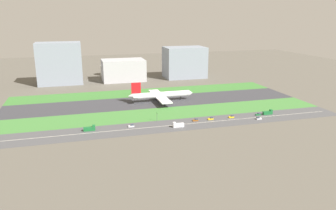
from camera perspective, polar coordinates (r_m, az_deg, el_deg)
ground_plane at (r=321.36m, az=-2.24°, el=0.59°), size 800.00×800.00×0.00m
runway at (r=321.34m, az=-2.25°, el=0.60°), size 280.00×46.00×0.10m
grass_median_north at (r=360.14m, az=-3.80°, el=2.20°), size 280.00×36.00×0.10m
grass_median_south at (r=283.16m, az=-0.26°, el=-1.43°), size 280.00×36.00×0.10m
highway at (r=253.98m, az=1.70°, el=-3.44°), size 280.00×28.00×0.10m
highway_centerline at (r=253.96m, az=1.70°, el=-3.43°), size 266.00×0.50×0.01m
airliner at (r=320.99m, az=-1.40°, el=1.73°), size 65.00×56.00×19.70m
car_5 at (r=276.39m, az=15.37°, el=-2.24°), size 4.40×1.80×2.00m
car_4 at (r=287.41m, az=15.32°, el=-1.56°), size 4.40×1.80×2.00m
truck_2 at (r=247.45m, az=-13.36°, el=-3.98°), size 8.40×2.50×4.00m
truck_0 at (r=291.88m, az=16.85°, el=-1.26°), size 8.40×2.50×4.00m
truck_1 at (r=248.56m, az=1.75°, el=-3.47°), size 8.40×2.50×4.00m
car_3 at (r=263.37m, az=4.79°, el=-2.59°), size 4.40×1.80×2.00m
car_0 at (r=268.09m, az=7.39°, el=-2.34°), size 4.40×1.80×2.00m
car_2 at (r=250.53m, az=-6.32°, el=-3.59°), size 4.40×1.80×2.00m
car_1 at (r=275.67m, az=10.91°, el=-2.00°), size 4.40×1.80×2.00m
traffic_light at (r=261.13m, az=-1.92°, el=-1.93°), size 0.36×0.50×7.20m
terminal_building at (r=420.15m, az=-18.23°, el=6.83°), size 51.68×28.81×50.12m
hangar_building at (r=425.81m, az=-7.70°, el=5.98°), size 53.00×34.16×26.86m
office_tower at (r=443.85m, az=2.87°, el=7.36°), size 53.35×34.90×40.44m
fuel_tank_west at (r=468.99m, az=-10.51°, el=5.95°), size 17.61×17.61×14.37m
fuel_tank_centre at (r=471.75m, az=-7.52°, el=6.26°), size 22.50×22.50×16.51m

